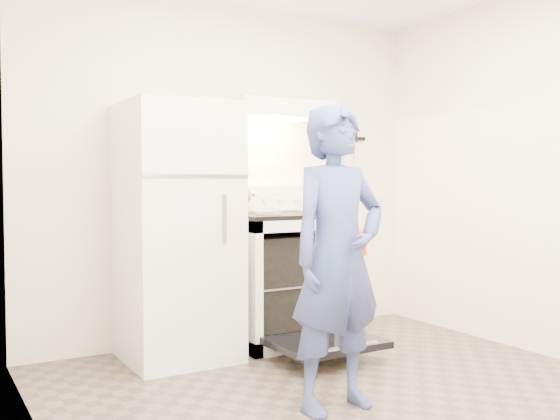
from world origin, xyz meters
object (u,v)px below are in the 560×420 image
object	(u,v)px
person	(338,258)
dutch_oven	(343,244)
tea_kettle	(238,194)
refrigerator	(177,232)
stove_body	(280,280)

from	to	relation	value
person	dutch_oven	xyz separation A→B (m)	(0.30, 0.37, 0.03)
tea_kettle	refrigerator	bearing A→B (deg)	-160.96
refrigerator	person	bearing A→B (deg)	-73.84
stove_body	tea_kettle	xyz separation A→B (m)	(-0.26, 0.16, 0.64)
tea_kettle	stove_body	bearing A→B (deg)	-32.05
refrigerator	tea_kettle	xyz separation A→B (m)	(0.55, 0.19, 0.25)
dutch_oven	tea_kettle	bearing A→B (deg)	96.79
refrigerator	person	xyz separation A→B (m)	(0.38, -1.30, -0.06)
refrigerator	dutch_oven	xyz separation A→B (m)	(0.68, -0.93, -0.03)
stove_body	dutch_oven	world-z (taller)	dutch_oven
tea_kettle	dutch_oven	size ratio (longest dim) A/B	0.85
dutch_oven	person	bearing A→B (deg)	-129.65
person	dutch_oven	distance (m)	0.48
refrigerator	person	size ratio (longest dim) A/B	1.08
stove_body	tea_kettle	distance (m)	0.71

